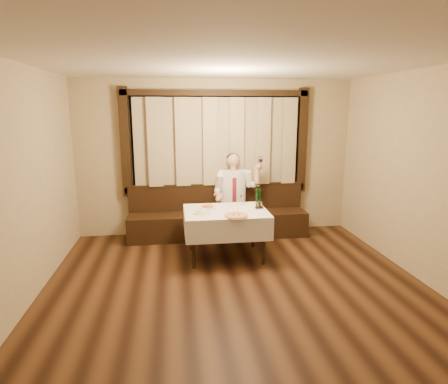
{
  "coord_description": "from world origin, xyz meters",
  "views": [
    {
      "loc": [
        -0.76,
        -3.78,
        2.27
      ],
      "look_at": [
        0.0,
        1.9,
        1.0
      ],
      "focal_mm": 30.0,
      "sensor_mm": 36.0,
      "label": 1
    }
  ],
  "objects": [
    {
      "name": "pizza",
      "position": [
        0.1,
        1.34,
        0.77
      ],
      "size": [
        0.35,
        0.35,
        0.04
      ],
      "rotation": [
        0.0,
        0.0,
        0.19
      ],
      "color": "white",
      "rests_on": "dining_table"
    },
    {
      "name": "seated_man",
      "position": [
        0.28,
        2.63,
        0.87
      ],
      "size": [
        0.85,
        0.64,
        1.51
      ],
      "color": "black",
      "rests_on": "ground"
    },
    {
      "name": "dining_table",
      "position": [
        0.0,
        1.7,
        0.65
      ],
      "size": [
        1.27,
        0.97,
        0.76
      ],
      "color": "black",
      "rests_on": "ground"
    },
    {
      "name": "pasta_cream",
      "position": [
        -0.37,
        1.6,
        0.79
      ],
      "size": [
        0.27,
        0.27,
        0.09
      ],
      "rotation": [
        0.0,
        0.0,
        0.35
      ],
      "color": "white",
      "rests_on": "dining_table"
    },
    {
      "name": "banquette",
      "position": [
        0.0,
        2.72,
        0.31
      ],
      "size": [
        3.2,
        0.61,
        0.94
      ],
      "color": "black",
      "rests_on": "ground"
    },
    {
      "name": "green_bottle",
      "position": [
        0.53,
        1.81,
        0.91
      ],
      "size": [
        0.08,
        0.08,
        0.36
      ],
      "rotation": [
        0.0,
        0.0,
        -0.02
      ],
      "color": "#0D3E0F",
      "rests_on": "dining_table"
    },
    {
      "name": "room",
      "position": [
        -0.0,
        0.97,
        1.5
      ],
      "size": [
        5.01,
        6.01,
        2.81
      ],
      "color": "black",
      "rests_on": "ground"
    },
    {
      "name": "cruet_caddy",
      "position": [
        0.53,
        1.73,
        0.8
      ],
      "size": [
        0.12,
        0.07,
        0.12
      ],
      "rotation": [
        0.0,
        0.0,
        0.11
      ],
      "color": "black",
      "rests_on": "dining_table"
    },
    {
      "name": "table_wine_glass",
      "position": [
        0.32,
        2.03,
        0.89
      ],
      "size": [
        0.07,
        0.07,
        0.18
      ],
      "rotation": [
        0.0,
        0.0,
        0.17
      ],
      "color": "white",
      "rests_on": "dining_table"
    },
    {
      "name": "pasta_red",
      "position": [
        -0.26,
        1.87,
        0.79
      ],
      "size": [
        0.28,
        0.28,
        0.09
      ],
      "rotation": [
        0.0,
        0.0,
        0.37
      ],
      "color": "white",
      "rests_on": "dining_table"
    }
  ]
}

